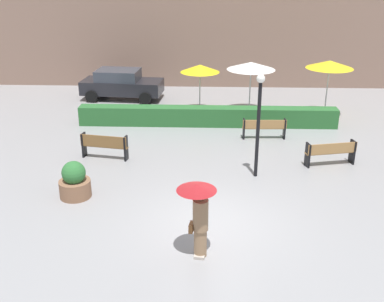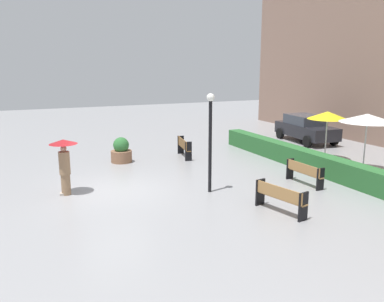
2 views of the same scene
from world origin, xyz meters
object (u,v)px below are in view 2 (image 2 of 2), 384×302
object	(u,v)px
bench_far_right	(280,197)
patio_umbrella_white	(367,118)
parked_car	(306,128)
planter_pot	(121,151)
patio_umbrella_yellow	(328,115)
bench_far_left	(184,146)
pedestrian_with_umbrella	(64,159)
lamp_post	(210,132)
bench_back_row	(304,172)

from	to	relation	value
bench_far_right	patio_umbrella_white	world-z (taller)	patio_umbrella_white
bench_far_right	parked_car	world-z (taller)	parked_car
planter_pot	parked_car	size ratio (longest dim) A/B	0.27
patio_umbrella_yellow	parked_car	xyz separation A→B (m)	(-4.22, 2.33, -1.35)
bench_far_left	patio_umbrella_white	bearing A→B (deg)	45.14
patio_umbrella_white	parked_car	xyz separation A→B (m)	(-6.60, 2.40, -1.51)
pedestrian_with_umbrella	patio_umbrella_white	bearing A→B (deg)	79.80
lamp_post	patio_umbrella_white	size ratio (longest dim) A/B	1.41
bench_far_right	patio_umbrella_yellow	distance (m)	8.00
bench_far_right	planter_pot	world-z (taller)	planter_pot
lamp_post	bench_far_left	bearing A→B (deg)	166.51
lamp_post	pedestrian_with_umbrella	bearing A→B (deg)	-111.11
bench_far_left	pedestrian_with_umbrella	size ratio (longest dim) A/B	0.92
lamp_post	parked_car	size ratio (longest dim) A/B	0.81
patio_umbrella_yellow	patio_umbrella_white	world-z (taller)	patio_umbrella_white
bench_back_row	patio_umbrella_yellow	bearing A→B (deg)	127.90
bench_far_right	bench_far_left	bearing A→B (deg)	177.99
planter_pot	lamp_post	bearing A→B (deg)	16.91
bench_back_row	patio_umbrella_yellow	xyz separation A→B (m)	(-2.74, 3.52, 1.66)
bench_far_left	lamp_post	world-z (taller)	lamp_post
bench_far_right	lamp_post	world-z (taller)	lamp_post
bench_far_right	pedestrian_with_umbrella	bearing A→B (deg)	-128.47
bench_back_row	bench_far_right	distance (m)	3.37
bench_far_left	parked_car	distance (m)	8.25
bench_back_row	parked_car	world-z (taller)	parked_car
pedestrian_with_umbrella	bench_far_left	bearing A→B (deg)	120.99
bench_far_left	lamp_post	size ratio (longest dim) A/B	0.51
bench_far_left	lamp_post	xyz separation A→B (m)	(5.47, -1.31, 1.63)
planter_pot	lamp_post	xyz separation A→B (m)	(5.74, 1.75, 1.69)
bench_back_row	bench_far_left	bearing A→B (deg)	-158.98
lamp_post	parked_car	world-z (taller)	lamp_post
patio_umbrella_yellow	patio_umbrella_white	distance (m)	2.39
pedestrian_with_umbrella	parked_car	distance (m)	14.96
pedestrian_with_umbrella	patio_umbrella_white	xyz separation A→B (m)	(2.14, 11.86, 1.05)
pedestrian_with_umbrella	bench_far_right	bearing A→B (deg)	51.53
pedestrian_with_umbrella	planter_pot	bearing A→B (deg)	142.49
bench_far_right	parked_car	bearing A→B (deg)	136.81
planter_pot	patio_umbrella_yellow	bearing A→B (deg)	67.71
lamp_post	patio_umbrella_yellow	distance (m)	7.48
bench_far_left	pedestrian_with_umbrella	distance (m)	7.10
bench_far_left	patio_umbrella_yellow	xyz separation A→B (m)	(3.39, 5.88, 1.61)
bench_far_left	planter_pot	world-z (taller)	planter_pot
bench_back_row	patio_umbrella_yellow	size ratio (longest dim) A/B	0.77
bench_back_row	patio_umbrella_white	xyz separation A→B (m)	(-0.36, 3.45, 1.81)
bench_far_right	patio_umbrella_yellow	size ratio (longest dim) A/B	0.79
pedestrian_with_umbrella	planter_pot	xyz separation A→B (m)	(-3.91, 3.00, -0.77)
bench_back_row	patio_umbrella_white	bearing A→B (deg)	95.94
planter_pot	patio_umbrella_white	bearing A→B (deg)	55.70
bench_back_row	lamp_post	xyz separation A→B (m)	(-0.66, -3.67, 1.68)
patio_umbrella_white	pedestrian_with_umbrella	bearing A→B (deg)	-100.20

